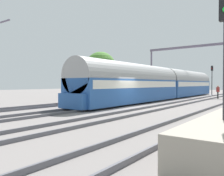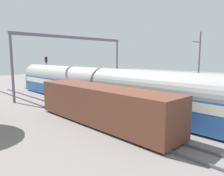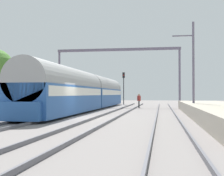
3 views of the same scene
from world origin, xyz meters
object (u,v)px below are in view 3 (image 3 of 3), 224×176
Objects in this scene: person_crossing at (139,99)px; catenary_gantry at (118,63)px; freight_car at (36,96)px; passenger_train at (88,91)px; railway_signal_far at (124,84)px.

person_crossing is 0.10× the size of catenary_gantry.
freight_car is 7.51× the size of person_crossing.
passenger_train is 9.23m from catenary_gantry.
railway_signal_far is at bearing 151.68° from person_crossing.
passenger_train is 7.33m from person_crossing.
passenger_train is 6.36× the size of railway_signal_far.
person_crossing is at bearing -73.37° from railway_signal_far.
catenary_gantry is (6.19, 12.67, 4.45)m from freight_car.
passenger_train reaches higher than person_crossing.
catenary_gantry reaches higher than freight_car.
freight_car is 21.50m from railway_signal_far.
railway_signal_far is at bearing 91.05° from catenary_gantry.
railway_signal_far is (1.92, 15.97, 1.32)m from passenger_train.
person_crossing is at bearing -43.71° from catenary_gantry.
railway_signal_far is (6.04, 20.55, 1.83)m from freight_car.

